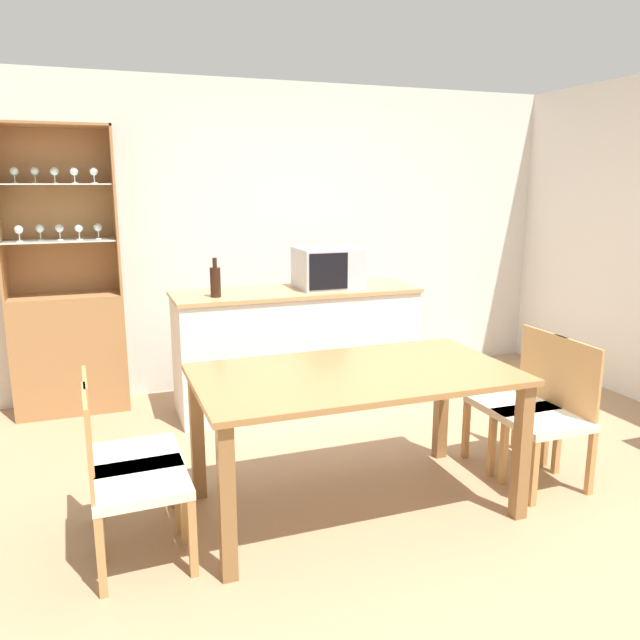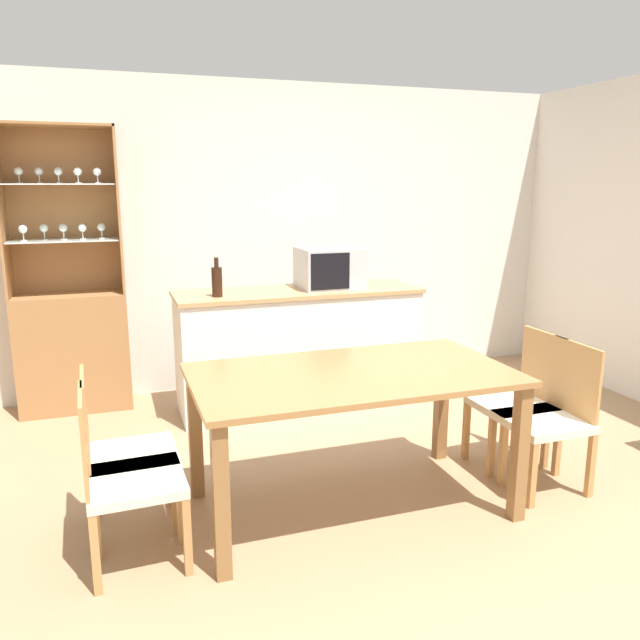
% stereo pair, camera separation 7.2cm
% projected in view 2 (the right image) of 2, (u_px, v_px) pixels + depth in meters
% --- Properties ---
extents(ground_plane, '(18.00, 18.00, 0.00)m').
position_uv_depth(ground_plane, '(421.00, 524.00, 3.23)').
color(ground_plane, '#A37F5B').
extents(wall_back, '(6.80, 0.06, 2.55)m').
position_uv_depth(wall_back, '(281.00, 237.00, 5.38)').
color(wall_back, silver).
rests_on(wall_back, ground_plane).
extents(kitchen_counter, '(1.88, 0.60, 0.93)m').
position_uv_depth(kitchen_counter, '(299.00, 348.00, 4.87)').
color(kitchen_counter, white).
rests_on(kitchen_counter, ground_plane).
extents(display_cabinet, '(0.81, 0.38, 2.14)m').
position_uv_depth(display_cabinet, '(72.00, 331.00, 4.78)').
color(display_cabinet, '#A37042').
rests_on(display_cabinet, ground_plane).
extents(dining_table, '(1.66, 0.92, 0.77)m').
position_uv_depth(dining_table, '(352.00, 391.00, 3.26)').
color(dining_table, olive).
rests_on(dining_table, ground_plane).
extents(dining_chair_side_left_near, '(0.44, 0.44, 0.84)m').
position_uv_depth(dining_chair_side_left_near, '(125.00, 478.00, 2.82)').
color(dining_chair_side_left_near, beige).
rests_on(dining_chair_side_left_near, ground_plane).
extents(dining_chair_side_left_far, '(0.44, 0.44, 0.84)m').
position_uv_depth(dining_chair_side_left_far, '(123.00, 454.00, 3.07)').
color(dining_chair_side_left_far, beige).
rests_on(dining_chair_side_left_far, ground_plane).
extents(dining_chair_side_right_far, '(0.43, 0.43, 0.84)m').
position_uv_depth(dining_chair_side_right_far, '(519.00, 401.00, 3.81)').
color(dining_chair_side_right_far, beige).
rests_on(dining_chair_side_right_far, ground_plane).
extents(dining_chair_side_right_near, '(0.43, 0.43, 0.84)m').
position_uv_depth(dining_chair_side_right_near, '(549.00, 417.00, 3.56)').
color(dining_chair_side_right_near, beige).
rests_on(dining_chair_side_right_near, ground_plane).
extents(microwave, '(0.48, 0.40, 0.31)m').
position_uv_depth(microwave, '(330.00, 268.00, 4.83)').
color(microwave, '#B7BABF').
rests_on(microwave, kitchen_counter).
extents(wine_bottle, '(0.08, 0.08, 0.28)m').
position_uv_depth(wine_bottle, '(217.00, 281.00, 4.45)').
color(wine_bottle, black).
rests_on(wine_bottle, kitchen_counter).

